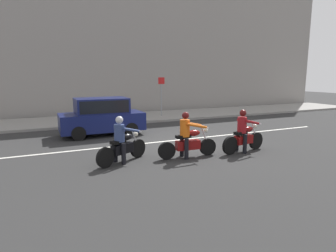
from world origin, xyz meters
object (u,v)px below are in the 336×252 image
(motorcycle_with_rider_orange_stripe, at_px, (188,139))
(motorcycle_with_rider_denim_blue, at_px, (122,143))
(parked_hatchback_navy, at_px, (102,116))
(street_sign_post, at_px, (161,93))
(motorcycle_with_rider_crimson, at_px, (243,135))

(motorcycle_with_rider_orange_stripe, bearing_deg, motorcycle_with_rider_denim_blue, 170.12)
(motorcycle_with_rider_denim_blue, xyz_separation_m, motorcycle_with_rider_orange_stripe, (2.25, -0.39, 0.02))
(parked_hatchback_navy, relative_size, street_sign_post, 1.50)
(parked_hatchback_navy, xyz_separation_m, street_sign_post, (4.85, 4.01, 0.79))
(motorcycle_with_rider_denim_blue, bearing_deg, parked_hatchback_navy, 85.96)
(motorcycle_with_rider_denim_blue, bearing_deg, street_sign_post, 59.34)
(motorcycle_with_rider_crimson, distance_m, street_sign_post, 9.44)
(motorcycle_with_rider_orange_stripe, height_order, parked_hatchback_navy, parked_hatchback_navy)
(street_sign_post, bearing_deg, parked_hatchback_navy, -140.44)
(street_sign_post, bearing_deg, motorcycle_with_rider_crimson, -94.05)
(parked_hatchback_navy, bearing_deg, motorcycle_with_rider_orange_stripe, -69.52)
(motorcycle_with_rider_crimson, relative_size, motorcycle_with_rider_denim_blue, 1.08)
(motorcycle_with_rider_crimson, bearing_deg, parked_hatchback_navy, 128.04)
(motorcycle_with_rider_denim_blue, height_order, motorcycle_with_rider_orange_stripe, motorcycle_with_rider_orange_stripe)
(motorcycle_with_rider_crimson, xyz_separation_m, motorcycle_with_rider_orange_stripe, (-2.27, 0.22, 0.00))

